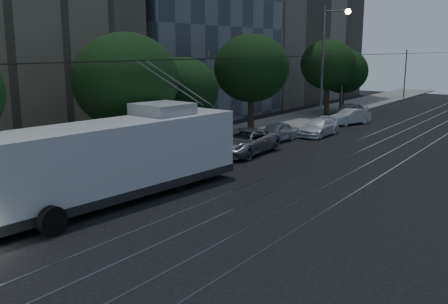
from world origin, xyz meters
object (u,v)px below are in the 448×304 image
car_white_b (319,127)px  car_white_d (349,111)px  pickup_silver (244,142)px  car_white_a (275,132)px  car_white_c (350,117)px  trolleybus (116,159)px  streetlamp_far (328,54)px

car_white_b → car_white_d: car_white_d is taller
pickup_silver → car_white_a: size_ratio=1.43×
pickup_silver → car_white_c: 14.90m
car_white_c → trolleybus: bearing=-69.5°
trolleybus → streetlamp_far: streetlamp_far is taller
pickup_silver → car_white_a: bearing=93.8°
car_white_c → car_white_d: bearing=132.2°
car_white_d → streetlamp_far: size_ratio=0.43×
pickup_silver → streetlamp_far: (-1.19, 14.17, 4.97)m
streetlamp_far → car_white_a: bearing=-86.0°
pickup_silver → car_white_b: pickup_silver is taller
pickup_silver → car_white_a: 4.66m
trolleybus → car_white_d: (-1.40, 28.98, -1.03)m
car_white_d → car_white_b: bearing=-64.8°
car_white_a → car_white_b: 4.00m
car_white_b → car_white_d: size_ratio=1.03×
trolleybus → pickup_silver: 10.77m
car_white_a → car_white_b: bearing=73.4°
trolleybus → car_white_b: trolleybus is taller
car_white_a → streetlamp_far: 10.83m
car_white_b → car_white_c: size_ratio=1.10×
car_white_b → streetlamp_far: size_ratio=0.45×
car_white_c → car_white_a: bearing=-76.2°
car_white_b → streetlamp_far: (-2.09, 5.80, 5.10)m
car_white_b → car_white_d: (-1.60, 9.91, 0.09)m
pickup_silver → car_white_d: bearing=89.6°
trolleybus → car_white_b: size_ratio=3.00×
trolleybus → car_white_d: 29.04m
pickup_silver → car_white_a: (-0.51, 4.63, -0.10)m
trolleybus → car_white_c: 25.61m
car_white_a → car_white_d: size_ratio=0.91×
car_white_a → car_white_d: 13.65m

